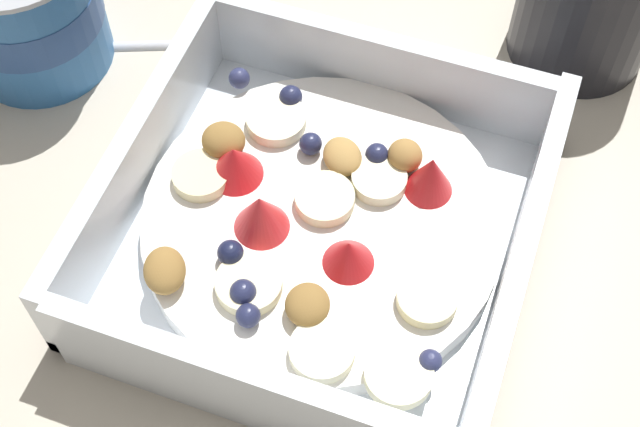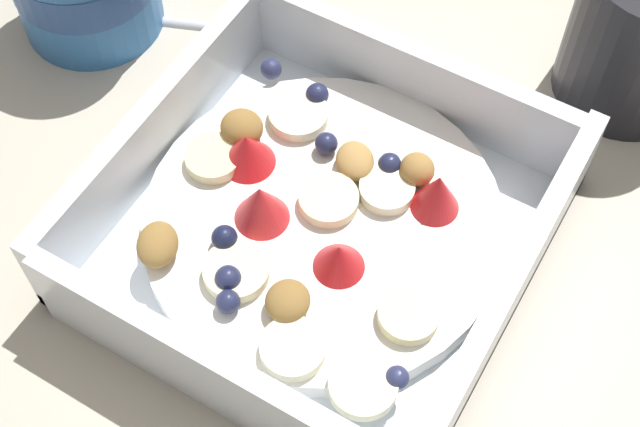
{
  "view_description": "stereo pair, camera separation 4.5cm",
  "coord_description": "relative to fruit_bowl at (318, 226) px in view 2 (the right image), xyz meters",
  "views": [
    {
      "loc": [
        -0.23,
        -0.1,
        0.41
      ],
      "look_at": [
        -0.0,
        -0.02,
        0.03
      ],
      "focal_mm": 51.4,
      "sensor_mm": 36.0,
      "label": 1
    },
    {
      "loc": [
        -0.21,
        -0.14,
        0.41
      ],
      "look_at": [
        -0.0,
        -0.02,
        0.03
      ],
      "focal_mm": 51.4,
      "sensor_mm": 36.0,
      "label": 2
    }
  ],
  "objects": [
    {
      "name": "spoon",
      "position": [
        0.12,
        0.08,
        -0.01
      ],
      "size": [
        0.08,
        0.17,
        0.01
      ],
      "color": "silver",
      "rests_on": "ground"
    },
    {
      "name": "ground_plane",
      "position": [
        0.0,
        0.02,
        -0.02
      ],
      "size": [
        2.4,
        2.4,
        0.0
      ],
      "primitive_type": "plane",
      "color": "beige"
    },
    {
      "name": "fruit_bowl",
      "position": [
        0.0,
        0.0,
        0.0
      ],
      "size": [
        0.21,
        0.21,
        0.06
      ],
      "color": "white",
      "rests_on": "ground"
    }
  ]
}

